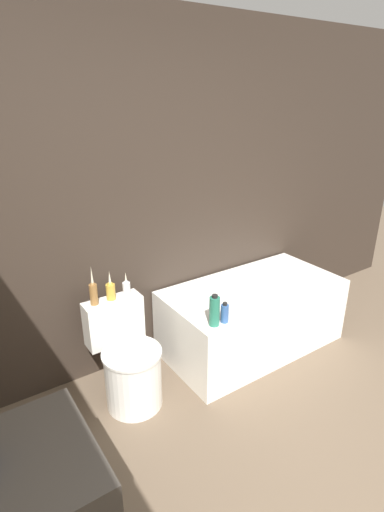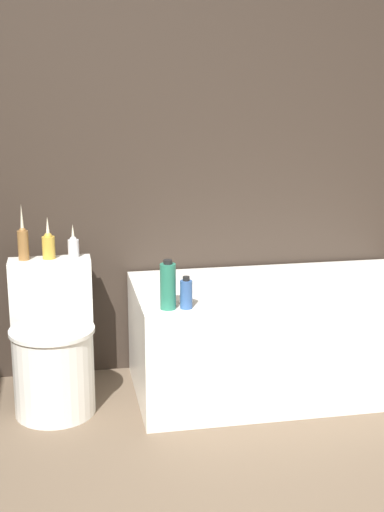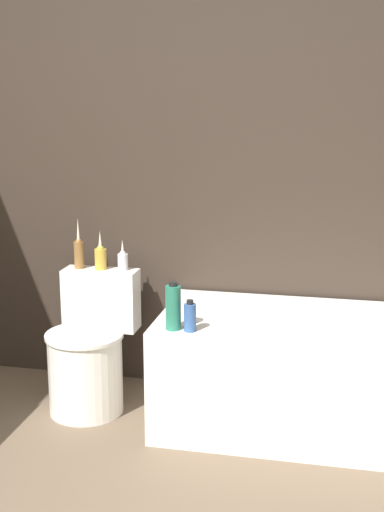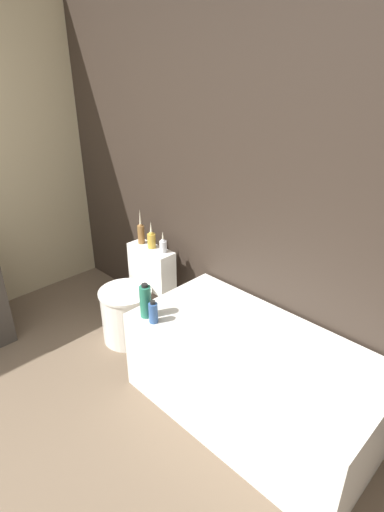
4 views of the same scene
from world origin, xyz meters
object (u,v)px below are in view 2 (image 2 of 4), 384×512
at_px(vase_gold, 23,242).
at_px(vase_silver, 48,244).
at_px(vase_bronze, 73,246).
at_px(shampoo_bottle_short, 186,294).
at_px(toilet, 53,350).
at_px(shampoo_bottle_tall, 168,286).
at_px(bathtub, 279,336).

bearing_deg(vase_gold, vase_silver, 1.21).
relative_size(vase_bronze, shampoo_bottle_short, 1.13).
bearing_deg(toilet, vase_gold, 119.88).
bearing_deg(vase_silver, toilet, -90.00).
relative_size(vase_silver, shampoo_bottle_tall, 0.93).
height_order(bathtub, shampoo_bottle_tall, shampoo_bottle_tall).
bearing_deg(vase_bronze, bathtub, -11.92).
xyz_separation_m(vase_silver, vase_bronze, (0.12, 0.01, -0.01)).
height_order(bathtub, vase_bronze, vase_bronze).
height_order(toilet, vase_bronze, vase_bronze).
relative_size(toilet, vase_bronze, 4.13).
height_order(vase_bronze, shampoo_bottle_short, vase_bronze).
height_order(bathtub, vase_silver, vase_silver).
bearing_deg(shampoo_bottle_tall, vase_gold, 142.93).
bearing_deg(vase_gold, bathtub, -9.13).
distance_m(vase_gold, vase_bronze, 0.25).
height_order(toilet, shampoo_bottle_tall, shampoo_bottle_tall).
distance_m(vase_bronze, shampoo_bottle_short, 0.72).
xyz_separation_m(vase_gold, vase_silver, (0.12, 0.00, -0.02)).
bearing_deg(vase_silver, bathtub, -10.21).
relative_size(bathtub, shampoo_bottle_tall, 6.47).
relative_size(bathtub, toilet, 2.12).
xyz_separation_m(shampoo_bottle_tall, shampoo_bottle_short, (0.08, -0.01, -0.04)).
xyz_separation_m(vase_gold, vase_bronze, (0.25, 0.01, -0.03)).
height_order(vase_silver, vase_bronze, vase_silver).
xyz_separation_m(vase_gold, shampoo_bottle_tall, (0.65, -0.49, -0.12)).
distance_m(bathtub, toilet, 1.16).
relative_size(vase_silver, vase_bronze, 1.26).
distance_m(shampoo_bottle_tall, shampoo_bottle_short, 0.09).
height_order(bathtub, toilet, toilet).
height_order(vase_silver, shampoo_bottle_short, vase_silver).
distance_m(toilet, vase_gold, 0.56).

